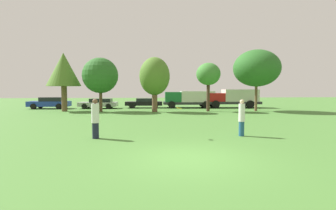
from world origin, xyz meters
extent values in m
plane|color=#477A33|center=(0.00, 0.00, 0.00)|extent=(120.00, 120.00, 0.00)
cylinder|color=#191E33|center=(-3.58, 3.63, 0.35)|extent=(0.29, 0.29, 0.71)
cylinder|color=silver|center=(-3.58, 3.63, 1.14)|extent=(0.34, 0.34, 0.86)
sphere|color=brown|center=(-3.58, 3.63, 1.67)|extent=(0.22, 0.22, 0.22)
cylinder|color=navy|center=(3.17, 3.60, 0.34)|extent=(0.25, 0.25, 0.69)
cylinder|color=silver|center=(3.17, 3.60, 1.11)|extent=(0.29, 0.29, 0.84)
sphere|color=beige|center=(3.17, 3.60, 1.62)|extent=(0.21, 0.21, 0.21)
cylinder|color=yellow|center=(0.18, 3.46, 1.35)|extent=(0.25, 0.24, 0.09)
cylinder|color=brown|center=(-9.49, 18.29, 1.28)|extent=(0.54, 0.54, 2.55)
cone|color=#4C7528|center=(-9.49, 18.29, 4.21)|extent=(3.33, 3.33, 3.33)
cylinder|color=brown|center=(-5.77, 17.66, 1.31)|extent=(0.30, 0.30, 2.63)
sphere|color=#286023|center=(-5.77, 17.66, 3.59)|extent=(3.51, 3.51, 3.51)
cylinder|color=brown|center=(-0.43, 16.87, 1.34)|extent=(0.53, 0.53, 2.69)
ellipsoid|color=#4C7528|center=(-0.43, 16.87, 3.51)|extent=(2.97, 2.97, 3.70)
cylinder|color=#473323|center=(4.96, 16.96, 1.55)|extent=(0.33, 0.33, 3.09)
ellipsoid|color=#3D7F33|center=(4.96, 16.96, 3.75)|extent=(2.41, 2.41, 2.23)
cylinder|color=brown|center=(9.89, 16.81, 1.54)|extent=(0.26, 0.26, 3.07)
ellipsoid|color=#286023|center=(9.89, 16.81, 4.36)|extent=(4.66, 4.66, 3.72)
cube|color=#1E389E|center=(-12.34, 22.06, 0.57)|extent=(4.57, 1.93, 0.59)
cube|color=black|center=(-12.01, 22.04, 1.09)|extent=(2.54, 1.62, 0.46)
cylinder|color=black|center=(-13.78, 21.28, 0.32)|extent=(0.65, 0.24, 0.64)
cylinder|color=black|center=(-13.69, 22.98, 0.32)|extent=(0.65, 0.24, 0.64)
cylinder|color=black|center=(-11.00, 21.14, 0.32)|extent=(0.65, 0.24, 0.64)
cylinder|color=black|center=(-10.91, 22.84, 0.32)|extent=(0.65, 0.24, 0.64)
cube|color=#B2B2B7|center=(-6.82, 21.97, 0.50)|extent=(4.43, 2.00, 0.49)
cube|color=black|center=(-6.50, 21.96, 0.94)|extent=(2.47, 1.69, 0.41)
cylinder|color=black|center=(-8.21, 21.15, 0.30)|extent=(0.62, 0.22, 0.61)
cylinder|color=black|center=(-8.12, 22.93, 0.30)|extent=(0.62, 0.22, 0.61)
cylinder|color=black|center=(-5.52, 21.02, 0.30)|extent=(0.62, 0.22, 0.61)
cylinder|color=black|center=(-5.43, 22.80, 0.30)|extent=(0.62, 0.22, 0.61)
cube|color=black|center=(-1.51, 22.42, 0.53)|extent=(4.45, 1.88, 0.46)
cube|color=black|center=(-1.18, 22.40, 0.96)|extent=(2.48, 1.58, 0.40)
cylinder|color=black|center=(-2.91, 21.65, 0.35)|extent=(0.72, 0.24, 0.71)
cylinder|color=black|center=(-2.82, 23.32, 0.35)|extent=(0.72, 0.24, 0.71)
cylinder|color=black|center=(-0.20, 21.52, 0.35)|extent=(0.72, 0.24, 0.71)
cylinder|color=black|center=(-0.12, 23.18, 0.35)|extent=(0.72, 0.24, 0.71)
cube|color=#2D2D33|center=(4.02, 22.22, 0.57)|extent=(6.49, 2.60, 0.30)
cube|color=#196633|center=(2.05, 22.31, 1.31)|extent=(2.15, 2.27, 1.19)
cube|color=beige|center=(4.91, 22.17, 1.36)|extent=(4.07, 2.48, 1.29)
cylinder|color=black|center=(1.73, 21.19, 0.42)|extent=(0.85, 0.29, 0.84)
cylinder|color=black|center=(1.85, 23.47, 0.42)|extent=(0.85, 0.29, 0.84)
cylinder|color=black|center=(5.72, 20.99, 0.42)|extent=(0.85, 0.29, 0.84)
cylinder|color=black|center=(5.83, 23.27, 0.42)|extent=(0.85, 0.29, 0.84)
cube|color=#2D2D33|center=(9.19, 21.76, 0.61)|extent=(6.63, 2.46, 0.30)
cube|color=red|center=(7.17, 21.86, 1.27)|extent=(2.19, 2.13, 1.01)
cube|color=beige|center=(10.10, 21.72, 1.49)|extent=(4.15, 2.34, 1.44)
cylinder|color=black|center=(6.85, 20.81, 0.46)|extent=(0.94, 0.34, 0.93)
cylinder|color=black|center=(6.96, 22.94, 0.46)|extent=(0.94, 0.34, 0.93)
cylinder|color=black|center=(10.93, 20.61, 0.46)|extent=(0.94, 0.34, 0.93)
cylinder|color=black|center=(11.04, 22.74, 0.46)|extent=(0.94, 0.34, 0.93)
camera|label=1|loc=(-1.35, -7.73, 2.19)|focal=26.75mm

